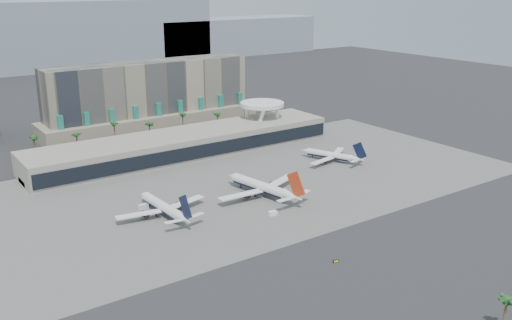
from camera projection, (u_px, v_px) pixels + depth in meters
ground at (319, 221)px, 222.21m from camera, size 900.00×900.00×0.00m
apron_pad at (242, 182)px, 265.26m from camera, size 260.00×130.00×0.06m
mountain_ridge at (45, 41)px, 596.42m from camera, size 680.00×60.00×70.00m
hotel at (150, 102)px, 359.17m from camera, size 140.00×30.00×42.00m
terminal at (185, 143)px, 306.25m from camera, size 170.00×32.50×14.50m
saucer_structure at (262, 107)px, 337.46m from camera, size 26.00×26.00×21.89m
palm_row at (167, 121)px, 336.40m from camera, size 157.80×2.80×13.10m
airliner_left at (164, 207)px, 227.00m from camera, size 39.56×40.78×14.07m
airliner_centre at (262, 187)px, 247.87m from camera, size 44.39×46.06×16.00m
airliner_right at (331, 155)px, 295.70m from camera, size 33.44×34.46×12.66m
service_vehicle_a at (143, 207)px, 234.29m from camera, size 4.22×2.32×1.99m
service_vehicle_b at (273, 213)px, 227.82m from camera, size 3.48×2.04×1.77m
taxiway_sign at (336, 261)px, 189.66m from camera, size 2.18×0.71×0.98m
near_palm_a at (506, 305)px, 150.77m from camera, size 6.00×6.00×10.49m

